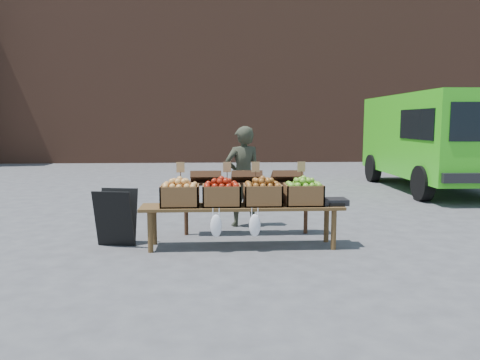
{
  "coord_description": "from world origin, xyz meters",
  "views": [
    {
      "loc": [
        -0.87,
        -6.21,
        1.69
      ],
      "look_at": [
        -0.5,
        0.45,
        0.85
      ],
      "focal_mm": 35.0,
      "sensor_mm": 36.0,
      "label": 1
    }
  ],
  "objects_px": {
    "crate_green_apples": "(303,195)",
    "back_table": "(246,200)",
    "delivery_van": "(437,143)",
    "chalkboard_sign": "(116,217)",
    "crate_red_apples": "(263,195)",
    "crate_russet_pears": "(221,195)",
    "weighing_scale": "(334,202)",
    "display_bench": "(242,226)",
    "crate_golden_apples": "(180,196)",
    "vendor": "(243,176)"
  },
  "relations": [
    {
      "from": "crate_red_apples",
      "to": "delivery_van",
      "type": "bearing_deg",
      "value": 46.38
    },
    {
      "from": "crate_red_apples",
      "to": "weighing_scale",
      "type": "xyz_separation_m",
      "value": [
        0.97,
        0.0,
        -0.1
      ]
    },
    {
      "from": "chalkboard_sign",
      "to": "display_bench",
      "type": "relative_size",
      "value": 0.29
    },
    {
      "from": "delivery_van",
      "to": "chalkboard_sign",
      "type": "xyz_separation_m",
      "value": [
        -6.82,
        -4.91,
        -0.77
      ]
    },
    {
      "from": "display_bench",
      "to": "crate_red_apples",
      "type": "relative_size",
      "value": 5.4
    },
    {
      "from": "crate_russet_pears",
      "to": "weighing_scale",
      "type": "relative_size",
      "value": 1.47
    },
    {
      "from": "back_table",
      "to": "delivery_van",
      "type": "bearing_deg",
      "value": 41.04
    },
    {
      "from": "crate_green_apples",
      "to": "vendor",
      "type": "bearing_deg",
      "value": 119.28
    },
    {
      "from": "chalkboard_sign",
      "to": "crate_golden_apples",
      "type": "height_order",
      "value": "crate_golden_apples"
    },
    {
      "from": "chalkboard_sign",
      "to": "crate_russet_pears",
      "type": "distance_m",
      "value": 1.48
    },
    {
      "from": "delivery_van",
      "to": "crate_red_apples",
      "type": "distance_m",
      "value": 7.02
    },
    {
      "from": "chalkboard_sign",
      "to": "crate_red_apples",
      "type": "relative_size",
      "value": 1.57
    },
    {
      "from": "delivery_van",
      "to": "crate_green_apples",
      "type": "height_order",
      "value": "delivery_van"
    },
    {
      "from": "crate_green_apples",
      "to": "crate_red_apples",
      "type": "bearing_deg",
      "value": 180.0
    },
    {
      "from": "crate_red_apples",
      "to": "crate_russet_pears",
      "type": "bearing_deg",
      "value": 180.0
    },
    {
      "from": "display_bench",
      "to": "crate_green_apples",
      "type": "relative_size",
      "value": 5.4
    },
    {
      "from": "back_table",
      "to": "vendor",
      "type": "bearing_deg",
      "value": 91.45
    },
    {
      "from": "back_table",
      "to": "display_bench",
      "type": "xyz_separation_m",
      "value": [
        -0.11,
        -0.72,
        -0.24
      ]
    },
    {
      "from": "vendor",
      "to": "crate_red_apples",
      "type": "bearing_deg",
      "value": 82.31
    },
    {
      "from": "display_bench",
      "to": "crate_russet_pears",
      "type": "distance_m",
      "value": 0.51
    },
    {
      "from": "chalkboard_sign",
      "to": "delivery_van",
      "type": "bearing_deg",
      "value": 45.7
    },
    {
      "from": "crate_golden_apples",
      "to": "crate_green_apples",
      "type": "relative_size",
      "value": 1.0
    },
    {
      "from": "display_bench",
      "to": "crate_red_apples",
      "type": "distance_m",
      "value": 0.51
    },
    {
      "from": "chalkboard_sign",
      "to": "weighing_scale",
      "type": "height_order",
      "value": "chalkboard_sign"
    },
    {
      "from": "vendor",
      "to": "display_bench",
      "type": "relative_size",
      "value": 0.6
    },
    {
      "from": "chalkboard_sign",
      "to": "crate_green_apples",
      "type": "relative_size",
      "value": 1.57
    },
    {
      "from": "delivery_van",
      "to": "crate_red_apples",
      "type": "height_order",
      "value": "delivery_van"
    },
    {
      "from": "display_bench",
      "to": "crate_golden_apples",
      "type": "distance_m",
      "value": 0.93
    },
    {
      "from": "crate_green_apples",
      "to": "weighing_scale",
      "type": "distance_m",
      "value": 0.44
    },
    {
      "from": "delivery_van",
      "to": "crate_green_apples",
      "type": "distance_m",
      "value": 6.66
    },
    {
      "from": "crate_red_apples",
      "to": "crate_green_apples",
      "type": "height_order",
      "value": "same"
    },
    {
      "from": "chalkboard_sign",
      "to": "display_bench",
      "type": "height_order",
      "value": "chalkboard_sign"
    },
    {
      "from": "crate_golden_apples",
      "to": "crate_red_apples",
      "type": "relative_size",
      "value": 1.0
    },
    {
      "from": "crate_red_apples",
      "to": "crate_green_apples",
      "type": "distance_m",
      "value": 0.55
    },
    {
      "from": "back_table",
      "to": "display_bench",
      "type": "height_order",
      "value": "back_table"
    },
    {
      "from": "crate_red_apples",
      "to": "display_bench",
      "type": "bearing_deg",
      "value": 180.0
    },
    {
      "from": "chalkboard_sign",
      "to": "weighing_scale",
      "type": "relative_size",
      "value": 2.31
    },
    {
      "from": "vendor",
      "to": "crate_green_apples",
      "type": "height_order",
      "value": "vendor"
    },
    {
      "from": "display_bench",
      "to": "crate_green_apples",
      "type": "xyz_separation_m",
      "value": [
        0.83,
        0.0,
        0.42
      ]
    },
    {
      "from": "vendor",
      "to": "chalkboard_sign",
      "type": "xyz_separation_m",
      "value": [
        -1.8,
        -1.14,
        -0.41
      ]
    },
    {
      "from": "delivery_van",
      "to": "weighing_scale",
      "type": "bearing_deg",
      "value": -126.52
    },
    {
      "from": "chalkboard_sign",
      "to": "crate_russet_pears",
      "type": "height_order",
      "value": "crate_russet_pears"
    },
    {
      "from": "crate_golden_apples",
      "to": "crate_red_apples",
      "type": "bearing_deg",
      "value": 0.0
    },
    {
      "from": "back_table",
      "to": "crate_red_apples",
      "type": "relative_size",
      "value": 4.2
    },
    {
      "from": "crate_russet_pears",
      "to": "crate_red_apples",
      "type": "distance_m",
      "value": 0.55
    },
    {
      "from": "display_bench",
      "to": "back_table",
      "type": "bearing_deg",
      "value": 81.45
    },
    {
      "from": "delivery_van",
      "to": "display_bench",
      "type": "xyz_separation_m",
      "value": [
        -5.11,
        -5.07,
        -0.88
      ]
    },
    {
      "from": "delivery_van",
      "to": "back_table",
      "type": "relative_size",
      "value": 2.48
    },
    {
      "from": "vendor",
      "to": "back_table",
      "type": "height_order",
      "value": "vendor"
    },
    {
      "from": "crate_green_apples",
      "to": "back_table",
      "type": "bearing_deg",
      "value": 134.87
    }
  ]
}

